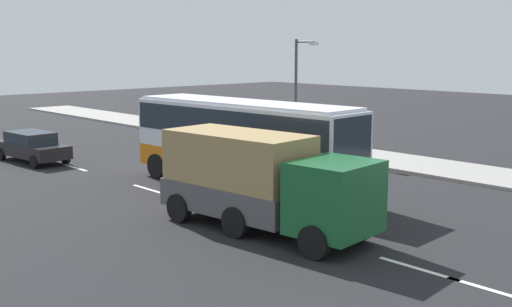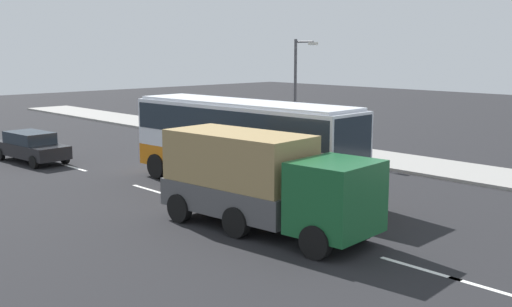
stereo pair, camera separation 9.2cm
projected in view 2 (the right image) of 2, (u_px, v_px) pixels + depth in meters
ground_plane at (257, 195)px, 24.33m from camera, size 120.00×120.00×0.00m
sidewalk_curb at (400, 162)px, 31.00m from camera, size 80.00×4.00×0.15m
lane_centreline at (308, 236)px, 19.03m from camera, size 43.44×0.16×0.01m
coach_bus at (243, 135)px, 25.09m from camera, size 10.93×3.13×3.61m
cargo_truck at (261, 180)px, 19.40m from camera, size 7.54×3.11×3.04m
car_black_sedan at (31, 146)px, 31.31m from camera, size 4.84×2.19×1.53m
pedestrian_near_curb at (318, 135)px, 33.81m from camera, size 0.32×0.32×1.51m
street_lamp at (298, 87)px, 33.56m from camera, size 1.58×0.24×6.06m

